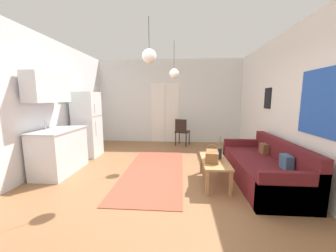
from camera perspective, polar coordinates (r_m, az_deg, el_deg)
The scene contains 14 objects.
ground_plane at distance 3.64m, azimuth -3.43°, elevation -17.83°, with size 5.52×7.54×0.10m, color #8E603D.
wall_back at distance 6.77m, azimuth 0.35°, elevation 7.22°, with size 5.12×0.13×2.87m.
wall_right at distance 3.84m, azimuth 36.84°, elevation 4.88°, with size 0.12×7.14×2.87m.
wall_left at distance 4.38m, azimuth -38.37°, elevation 4.97°, with size 0.12×7.14×2.87m.
area_rug at distance 4.21m, azimuth -4.22°, elevation -13.28°, with size 1.22×2.87×0.01m, color #9E4733.
couch at distance 4.04m, azimuth 26.91°, elevation -11.26°, with size 0.90×2.12×0.79m.
coffee_table at distance 3.64m, azimuth 13.72°, elevation -10.70°, with size 0.45×1.02×0.44m.
bamboo_vase at distance 3.66m, azimuth 15.19°, elevation -7.88°, with size 0.07×0.07×0.42m.
handbag at distance 3.50m, azimuth 12.98°, elevation -8.74°, with size 0.27×0.37×0.31m.
refrigerator at distance 5.52m, azimuth -22.95°, elevation 0.43°, with size 0.60×0.60×1.71m.
kitchen_counter at distance 4.57m, azimuth -30.17°, elevation -2.84°, with size 0.64×1.17×2.04m.
accent_chair at distance 6.24m, azimuth 4.18°, elevation -1.37°, with size 0.53×0.52×0.88m.
pendant_lamp_near at distance 3.39m, azimuth -5.64°, elevation 20.09°, with size 0.24×0.24×0.74m.
pendant_lamp_far at distance 4.65m, azimuth 1.82°, elevation 15.42°, with size 0.23×0.23×0.86m.
Camera 1 is at (0.44, -3.24, 1.56)m, focal length 20.39 mm.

